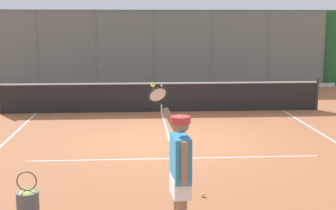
{
  "coord_description": "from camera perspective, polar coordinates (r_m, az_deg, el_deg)",
  "views": [
    {
      "loc": [
        0.81,
        11.44,
        2.92
      ],
      "look_at": [
        0.1,
        0.69,
        1.05
      ],
      "focal_mm": 51.91,
      "sensor_mm": 36.0,
      "label": 1
    }
  ],
  "objects": [
    {
      "name": "tennis_player",
      "position": [
        6.32,
        1.39,
        -7.58
      ],
      "size": [
        0.56,
        1.41,
        2.03
      ],
      "rotation": [
        0.0,
        0.0,
        -1.49
      ],
      "color": "black",
      "rests_on": "ground"
    },
    {
      "name": "tennis_ball_near_net",
      "position": [
        8.32,
        4.11,
        -10.49
      ],
      "size": [
        0.07,
        0.07,
        0.07
      ],
      "primitive_type": "sphere",
      "color": "#D6E042",
      "rests_on": "ground"
    },
    {
      "name": "ground_plane",
      "position": [
        11.84,
        0.28,
        -4.44
      ],
      "size": [
        60.0,
        60.0,
        0.0
      ],
      "primitive_type": "plane",
      "color": "#A8603D"
    },
    {
      "name": "ball_basket",
      "position": [
        7.37,
        -16.12,
        -11.4
      ],
      "size": [
        0.32,
        0.32,
        0.83
      ],
      "color": "#4C5156",
      "rests_on": "ground"
    },
    {
      "name": "court_line_markings",
      "position": [
        10.23,
        0.95,
        -6.72
      ],
      "size": [
        8.11,
        9.98,
        0.01
      ],
      "color": "white",
      "rests_on": "ground"
    },
    {
      "name": "tennis_net",
      "position": [
        15.74,
        -0.77,
        0.98
      ],
      "size": [
        10.41,
        0.09,
        1.07
      ],
      "color": "#2D2D2D",
      "rests_on": "ground"
    },
    {
      "name": "fence_backdrop",
      "position": [
        22.09,
        -1.67,
        6.65
      ],
      "size": [
        18.25,
        1.37,
        3.4
      ],
      "color": "slate",
      "rests_on": "ground"
    }
  ]
}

